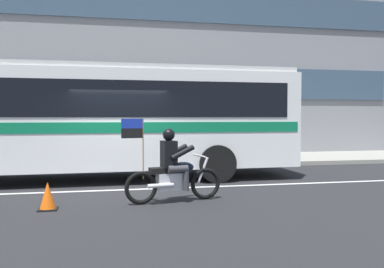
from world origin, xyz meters
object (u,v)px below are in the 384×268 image
motorcycle_with_rider (173,171)px  traffic_cone (48,197)px  fire_hydrant (267,149)px  transit_bus (105,114)px

motorcycle_with_rider → traffic_cone: size_ratio=3.95×
motorcycle_with_rider → fire_hydrant: 8.21m
transit_bus → motorcycle_with_rider: transit_bus is taller
transit_bus → traffic_cone: transit_bus is taller
motorcycle_with_rider → fire_hydrant: size_ratio=2.89×
transit_bus → fire_hydrant: size_ratio=14.58×
fire_hydrant → traffic_cone: 10.06m
motorcycle_with_rider → fire_hydrant: (4.82, 6.64, -0.15)m
fire_hydrant → transit_bus: bearing=-152.9°
transit_bus → traffic_cone: 4.18m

